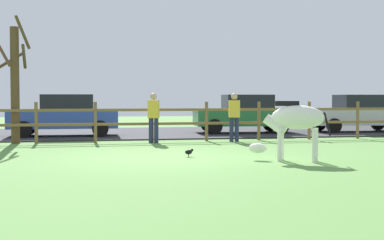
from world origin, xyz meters
name	(u,v)px	position (x,y,z in m)	size (l,w,h in m)	color
ground_plane	(166,158)	(0.00, 0.00, 0.00)	(60.00, 60.00, 0.00)	#5B8C42
parking_asphalt	(131,133)	(0.00, 9.30, 0.03)	(28.00, 7.40, 0.05)	#2D2D33
paddock_fence	(124,119)	(-0.63, 5.00, 0.76)	(20.85, 0.11, 1.35)	brown
bare_tree	(15,81)	(-4.13, 5.22, 2.02)	(1.32, 1.35, 4.09)	#513A23
zebra	(294,122)	(2.84, -1.30, 0.93)	(1.73, 1.20, 1.41)	white
crow_on_grass	(189,152)	(0.61, 0.11, 0.13)	(0.21, 0.10, 0.20)	black
parked_car_green	(245,113)	(4.55, 8.24, 0.84)	(4.12, 2.12, 1.56)	#236B38
parked_car_blue	(65,115)	(-2.64, 7.85, 0.84)	(4.03, 1.95, 1.56)	#2D4CAD
parked_car_silver	(358,113)	(9.46, 7.97, 0.84)	(4.11, 2.11, 1.56)	#B7BABF
visitor_left_of_tree	(234,115)	(3.04, 4.50, 0.91)	(0.38, 0.26, 1.64)	#232847
visitor_right_of_tree	(154,115)	(0.30, 4.49, 0.91)	(0.41, 0.32, 1.64)	#232847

